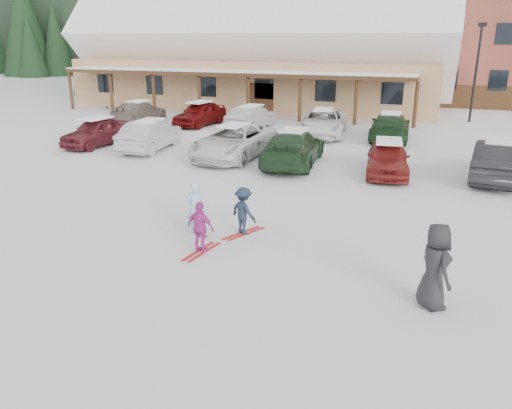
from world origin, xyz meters
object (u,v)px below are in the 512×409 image
(parked_car_9, at_px, (251,118))
(parked_car_1, at_px, (150,135))
(parked_car_2, at_px, (234,141))
(parked_car_10, at_px, (323,122))
(parked_car_7, at_px, (139,112))
(day_lodge, at_px, (258,55))
(child_navy, at_px, (244,211))
(parked_car_3, at_px, (293,148))
(toddler_red, at_px, (201,223))
(adult_skier, at_px, (195,208))
(parked_car_8, at_px, (200,114))
(parked_car_11, at_px, (390,127))
(parked_car_5, at_px, (498,161))
(child_magenta, at_px, (201,228))
(bystander_dark, at_px, (435,266))
(parked_car_4, at_px, (388,158))
(parked_car_0, at_px, (97,132))
(lamp_post, at_px, (477,67))

(parked_car_9, bearing_deg, parked_car_1, 74.96)
(parked_car_2, height_order, parked_car_10, parked_car_2)
(parked_car_7, distance_m, parked_car_9, 7.59)
(day_lodge, xyz_separation_m, child_navy, (8.86, -26.75, -3.25))
(parked_car_3, bearing_deg, toddler_red, 84.99)
(adult_skier, height_order, parked_car_8, adult_skier)
(day_lodge, xyz_separation_m, toddler_red, (7.78, -27.31, -3.55))
(parked_car_2, xyz_separation_m, parked_car_11, (6.41, 6.66, -0.04))
(parked_car_5, distance_m, parked_car_10, 10.77)
(parked_car_10, bearing_deg, child_magenta, -95.05)
(bystander_dark, relative_size, parked_car_2, 0.34)
(day_lodge, height_order, parked_car_3, day_lodge)
(adult_skier, height_order, child_magenta, adult_skier)
(bystander_dark, bearing_deg, parked_car_2, 8.93)
(parked_car_4, distance_m, parked_car_10, 8.51)
(parked_car_0, bearing_deg, child_navy, -31.74)
(adult_skier, relative_size, bystander_dark, 0.82)
(child_navy, relative_size, parked_car_0, 0.33)
(day_lodge, xyz_separation_m, parked_car_2, (5.11, -18.07, -3.19))
(toddler_red, bearing_deg, parked_car_8, -69.12)
(parked_car_8, bearing_deg, parked_car_9, 3.64)
(parked_car_3, bearing_deg, parked_car_10, -91.67)
(parked_car_10, bearing_deg, adult_skier, -97.54)
(child_navy, distance_m, child_magenta, 1.66)
(parked_car_11, bearing_deg, parked_car_2, 43.79)
(day_lodge, relative_size, lamp_post, 4.74)
(child_magenta, xyz_separation_m, bystander_dark, (5.69, -0.92, 0.23))
(parked_car_2, relative_size, parked_car_5, 1.16)
(parked_car_8, bearing_deg, lamp_post, 30.88)
(parked_car_2, bearing_deg, parked_car_7, 147.20)
(parked_car_8, bearing_deg, bystander_dark, -45.51)
(day_lodge, height_order, parked_car_1, day_lodge)
(adult_skier, bearing_deg, parked_car_0, -83.22)
(parked_car_0, xyz_separation_m, parked_car_7, (-1.74, 6.73, -0.00))
(parked_car_8, bearing_deg, parked_car_2, -47.45)
(parked_car_2, bearing_deg, bystander_dark, -47.86)
(toddler_red, height_order, parked_car_4, parked_car_4)
(lamp_post, relative_size, parked_car_11, 1.24)
(parked_car_4, height_order, parked_car_10, parked_car_10)
(parked_car_2, relative_size, parked_car_3, 1.04)
(day_lodge, xyz_separation_m, parked_car_8, (-0.16, -10.61, -3.21))
(adult_skier, bearing_deg, parked_car_1, -93.64)
(parked_car_0, distance_m, parked_car_11, 15.43)
(parked_car_3, xyz_separation_m, parked_car_10, (-0.21, 7.07, -0.02))
(adult_skier, relative_size, parked_car_2, 0.28)
(lamp_post, height_order, child_navy, lamp_post)
(parked_car_7, relative_size, parked_car_10, 0.91)
(lamp_post, distance_m, parked_car_10, 11.58)
(bystander_dark, distance_m, parked_car_9, 21.22)
(parked_car_11, bearing_deg, parked_car_4, 92.03)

